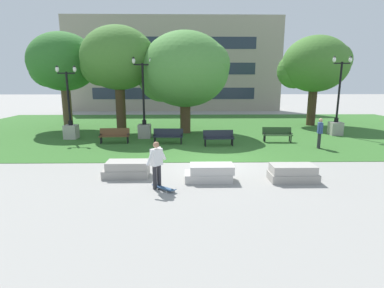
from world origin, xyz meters
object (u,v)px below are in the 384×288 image
at_px(lamp_post_center, 71,124).
at_px(person_skateboarder, 157,162).
at_px(lamp_post_left, 144,122).
at_px(person_bystander_near_lawn, 320,131).
at_px(concrete_block_center, 127,169).
at_px(skateboard, 164,188).
at_px(concrete_block_right, 293,173).
at_px(park_bench_far_right, 277,134).
at_px(park_bench_far_left, 218,137).
at_px(park_bench_near_right, 168,135).
at_px(concrete_block_left, 210,173).
at_px(park_bench_near_left, 114,135).
at_px(lamp_post_right, 336,120).

bearing_deg(lamp_post_center, person_skateboarder, -55.12).
xyz_separation_m(lamp_post_left, person_bystander_near_lawn, (10.31, -3.35, -0.10)).
xyz_separation_m(concrete_block_center, skateboard, (1.60, -1.59, -0.22)).
height_order(concrete_block_right, park_bench_far_right, park_bench_far_right).
distance_m(park_bench_far_left, lamp_post_center, 9.79).
relative_size(concrete_block_right, person_bystander_near_lawn, 1.05).
bearing_deg(park_bench_near_right, lamp_post_left, 131.85).
bearing_deg(lamp_post_left, person_skateboarder, -79.68).
distance_m(concrete_block_right, person_skateboarder, 5.24).
relative_size(concrete_block_left, park_bench_near_left, 1.02).
distance_m(skateboard, lamp_post_right, 15.59).
distance_m(concrete_block_right, park_bench_near_left, 11.14).
xyz_separation_m(concrete_block_left, park_bench_near_right, (-2.02, 6.89, 0.23)).
xyz_separation_m(concrete_block_left, concrete_block_right, (3.19, -0.10, 0.00)).
xyz_separation_m(park_bench_far_left, lamp_post_left, (-4.69, 2.50, 0.54)).
xyz_separation_m(skateboard, lamp_post_center, (-6.81, 9.61, 0.90)).
distance_m(person_skateboarder, park_bench_far_right, 10.56).
distance_m(person_skateboarder, lamp_post_left, 9.75).
relative_size(park_bench_near_left, lamp_post_left, 0.35).
relative_size(skateboard, lamp_post_center, 0.19).
height_order(park_bench_near_right, lamp_post_left, lamp_post_left).
height_order(concrete_block_left, park_bench_near_right, park_bench_near_right).
height_order(concrete_block_left, skateboard, concrete_block_left).
bearing_deg(person_bystander_near_lawn, skateboard, -142.13).
distance_m(skateboard, park_bench_far_right, 10.57).
xyz_separation_m(concrete_block_right, park_bench_near_left, (-8.50, 7.19, 0.23)).
height_order(concrete_block_center, person_bystander_near_lawn, person_bystander_near_lawn).
bearing_deg(lamp_post_left, concrete_block_left, -67.14).
xyz_separation_m(lamp_post_right, person_bystander_near_lawn, (-3.02, -4.22, -0.12)).
distance_m(park_bench_near_right, lamp_post_left, 2.58).
bearing_deg(park_bench_far_right, person_skateboarder, -129.67).
distance_m(concrete_block_left, concrete_block_right, 3.19).
xyz_separation_m(person_skateboarder, skateboard, (0.26, -0.21, -0.88)).
bearing_deg(concrete_block_right, lamp_post_center, 143.43).
relative_size(concrete_block_center, park_bench_near_right, 0.99).
relative_size(concrete_block_left, park_bench_far_right, 1.02).
bearing_deg(concrete_block_center, skateboard, -44.80).
distance_m(concrete_block_center, park_bench_far_left, 7.15).
relative_size(concrete_block_right, lamp_post_right, 0.33).
xyz_separation_m(person_skateboarder, lamp_post_left, (-1.75, 9.59, 0.11)).
bearing_deg(concrete_block_right, lamp_post_right, 56.57).
relative_size(concrete_block_right, park_bench_far_right, 0.99).
relative_size(park_bench_near_left, park_bench_far_right, 1.00).
xyz_separation_m(concrete_block_right, park_bench_near_right, (-5.21, 6.99, 0.23)).
relative_size(park_bench_far_right, lamp_post_left, 0.35).
distance_m(concrete_block_center, park_bench_near_left, 6.84).
bearing_deg(lamp_post_left, park_bench_near_left, -133.81).
distance_m(concrete_block_center, person_bystander_near_lawn, 11.05).
bearing_deg(lamp_post_right, park_bench_far_left, -158.64).
bearing_deg(lamp_post_left, park_bench_far_left, -28.05).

